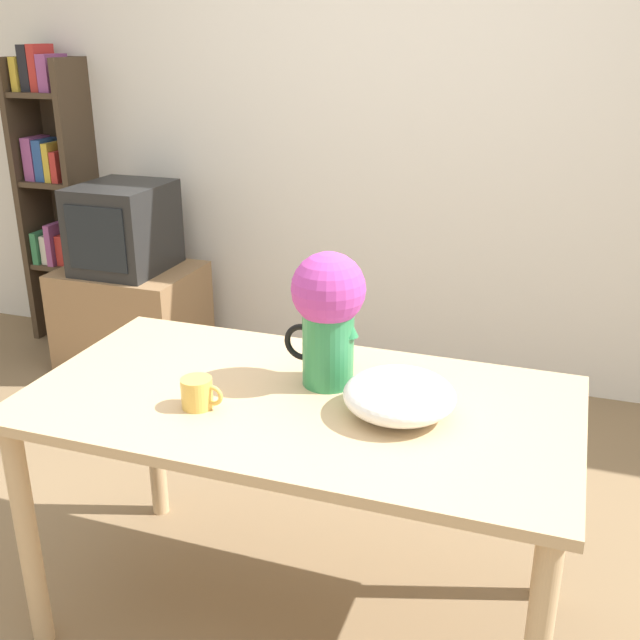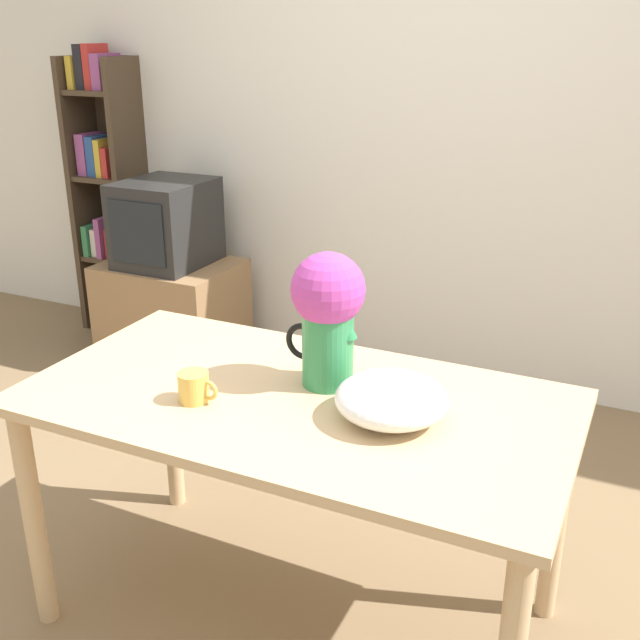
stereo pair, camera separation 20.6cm
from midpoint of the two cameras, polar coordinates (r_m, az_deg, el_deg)
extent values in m
plane|color=#7F6647|center=(2.59, -7.53, -19.75)|extent=(12.00, 12.00, 0.00)
cube|color=silver|center=(3.70, 4.50, 15.04)|extent=(8.00, 0.05, 2.60)
cube|color=tan|center=(2.06, -4.53, -6.33)|extent=(1.50, 0.79, 0.03)
cylinder|color=tan|center=(2.37, -23.82, -15.02)|extent=(0.06, 0.06, 0.73)
cylinder|color=tan|center=(2.80, -14.66, -7.87)|extent=(0.06, 0.06, 0.73)
cylinder|color=tan|center=(2.41, 14.83, -13.12)|extent=(0.06, 0.06, 0.73)
cylinder|color=#2D844C|center=(2.08, -2.21, -2.29)|extent=(0.14, 0.14, 0.21)
cone|color=#2D844C|center=(2.04, -0.62, -0.62)|extent=(0.05, 0.05, 0.05)
torus|color=black|center=(2.11, -4.13, -1.76)|extent=(0.11, 0.02, 0.11)
sphere|color=#3D7033|center=(2.03, -2.26, 1.36)|extent=(0.15, 0.15, 0.15)
sphere|color=#B23D99|center=(2.02, -2.28, 2.32)|extent=(0.21, 0.21, 0.21)
cylinder|color=gold|center=(2.03, -12.27, -5.52)|extent=(0.08, 0.08, 0.08)
torus|color=gold|center=(2.00, -11.19, -5.73)|extent=(0.06, 0.01, 0.06)
ellipsoid|color=white|center=(1.94, 3.03, -5.81)|extent=(0.29, 0.29, 0.11)
cube|color=#8E6B47|center=(4.11, -15.49, 0.15)|extent=(0.69, 0.53, 0.54)
cube|color=black|center=(3.97, -16.18, 6.77)|extent=(0.41, 0.48, 0.44)
cube|color=black|center=(3.78, -18.24, 5.85)|extent=(0.32, 0.01, 0.31)
cube|color=#423323|center=(4.63, -22.16, 8.29)|extent=(0.04, 0.28, 1.57)
cube|color=#423323|center=(4.41, -18.79, 8.17)|extent=(0.04, 0.28, 1.57)
cube|color=#423323|center=(4.62, -19.46, 8.63)|extent=(0.37, 0.01, 1.57)
cube|color=#423323|center=(4.60, -19.97, 4.06)|extent=(0.30, 0.26, 0.03)
cube|color=#337A4C|center=(4.64, -21.27, 5.37)|extent=(0.04, 0.24, 0.18)
cube|color=silver|center=(4.61, -20.79, 5.22)|extent=(0.05, 0.20, 0.16)
cube|color=#934784|center=(4.57, -20.35, 5.61)|extent=(0.04, 0.24, 0.23)
cube|color=#B72D28|center=(4.55, -19.83, 5.20)|extent=(0.05, 0.19, 0.17)
cube|color=#423323|center=(4.49, -20.72, 9.79)|extent=(0.30, 0.26, 0.03)
cube|color=#934784|center=(4.53, -21.98, 11.38)|extent=(0.06, 0.18, 0.23)
cube|color=#284C8E|center=(4.49, -21.30, 11.33)|extent=(0.06, 0.18, 0.22)
cube|color=gold|center=(4.45, -20.72, 11.25)|extent=(0.04, 0.19, 0.21)
cube|color=#B72D28|center=(4.43, -20.20, 10.98)|extent=(0.04, 0.19, 0.17)
cube|color=#423323|center=(4.44, -21.52, 15.72)|extent=(0.30, 0.26, 0.03)
cube|color=gold|center=(4.50, -22.89, 16.90)|extent=(0.04, 0.18, 0.17)
cube|color=black|center=(4.46, -22.36, 17.34)|extent=(0.06, 0.16, 0.23)
cube|color=#B72D28|center=(4.42, -21.75, 17.42)|extent=(0.05, 0.17, 0.24)
cube|color=#934784|center=(4.38, -21.03, 17.16)|extent=(0.06, 0.18, 0.19)
camera|label=1|loc=(0.10, -92.86, -1.11)|focal=42.00mm
camera|label=2|loc=(0.10, 87.14, 1.11)|focal=42.00mm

